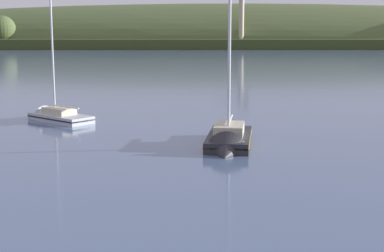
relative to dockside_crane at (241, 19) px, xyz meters
The scene contains 4 objects.
far_shoreline_hill 37.69m from the dockside_crane, 91.08° to the left, with size 569.92×99.94×39.09m.
dockside_crane is the anchor object (origin of this frame).
sailboat_near_mooring 187.17m from the dockside_crane, 99.22° to the right, with size 6.84×6.26×12.14m.
sailboat_midwater_white 196.64m from the dockside_crane, 94.55° to the right, with size 3.72×8.20×12.95m.
Camera 1 is at (0.49, 2.77, 7.75)m, focal length 53.37 mm.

